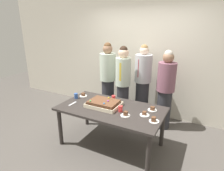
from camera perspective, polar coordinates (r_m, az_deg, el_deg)
name	(u,v)px	position (r m, az deg, el deg)	size (l,w,h in m)	color
ground_plane	(111,144)	(3.64, -0.31, -17.26)	(12.00, 12.00, 0.00)	#4C4742
interior_back_panel	(144,51)	(4.48, 9.53, 10.14)	(8.00, 0.12, 3.00)	beige
party_table	(111,112)	(3.30, -0.33, -7.98)	(1.79, 0.97, 0.73)	#2D2826
sheet_cake	(104,103)	(3.32, -2.51, -5.43)	(0.57, 0.43, 0.12)	beige
plated_slice_near_left	(144,114)	(3.05, 9.74, -8.53)	(0.15, 0.15, 0.06)	white
plated_slice_near_right	(125,114)	(3.00, 4.08, -8.69)	(0.15, 0.15, 0.08)	white
plated_slice_far_left	(83,95)	(3.80, -8.63, -2.93)	(0.15, 0.15, 0.07)	white
plated_slice_far_right	(154,120)	(2.89, 12.49, -10.15)	(0.15, 0.15, 0.08)	white
plated_slice_center_front	(152,109)	(3.23, 12.07, -7.01)	(0.15, 0.15, 0.07)	white
drink_cup_nearest	(76,96)	(3.71, -10.78, -3.10)	(0.07, 0.07, 0.10)	#2D5199
drink_cup_middle	(120,109)	(3.12, 2.57, -7.00)	(0.07, 0.07, 0.10)	red
drink_cup_far_end	(114,98)	(3.54, 0.46, -3.81)	(0.07, 0.07, 0.10)	red
cake_server_utensil	(73,104)	(3.49, -11.78, -5.38)	(0.03, 0.20, 0.01)	silver
person_serving_front	(165,89)	(3.96, 15.79, -1.17)	(0.36, 0.36, 1.64)	#28282D
person_green_shirt_behind	(143,82)	(4.22, 9.20, 0.94)	(0.37, 0.37, 1.70)	#28282D
person_striped_tie_right	(108,79)	(4.39, -1.26, 2.05)	(0.36, 0.36, 1.72)	#28282D
person_back_corner	(123,84)	(4.02, 3.31, 0.51)	(0.32, 0.32, 1.68)	#28282D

